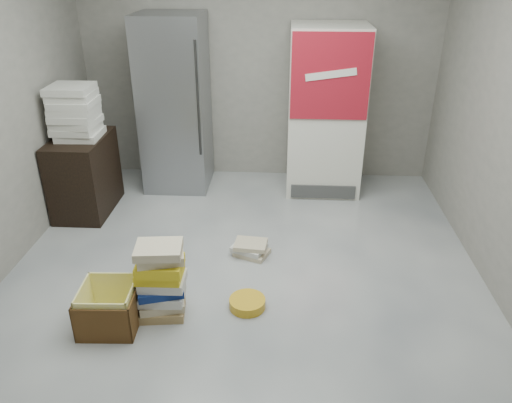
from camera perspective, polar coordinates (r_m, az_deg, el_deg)
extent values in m
plane|color=#B8B7B3|center=(4.03, -1.76, -10.77)|extent=(5.00, 5.00, 0.00)
cube|color=gray|center=(5.79, 0.30, 16.18)|extent=(4.00, 0.04, 2.80)
cube|color=#96989D|center=(5.66, -9.23, 10.91)|extent=(0.70, 0.70, 1.90)
cylinder|color=#333333|center=(5.22, -6.67, 11.46)|extent=(0.02, 0.02, 1.19)
cube|color=silver|center=(5.56, 7.94, 10.18)|extent=(0.80, 0.70, 1.80)
cube|color=#A51625|center=(5.10, 8.53, 13.89)|extent=(0.78, 0.02, 0.85)
cube|color=white|center=(5.08, 8.56, 14.15)|extent=(0.50, 0.01, 0.14)
cube|color=#3F3F3F|center=(5.50, 7.66, 1.10)|extent=(0.70, 0.02, 0.15)
cube|color=black|center=(5.43, -19.00, 2.92)|extent=(0.50, 0.80, 0.80)
cube|color=silver|center=(5.28, -19.41, 7.26)|extent=(0.41, 0.41, 0.06)
cube|color=silver|center=(5.26, -19.84, 7.88)|extent=(0.40, 0.40, 0.06)
cube|color=silver|center=(5.24, -19.83, 8.56)|extent=(0.42, 0.42, 0.06)
cube|color=silver|center=(5.21, -20.01, 9.20)|extent=(0.40, 0.40, 0.06)
cube|color=silver|center=(5.20, -20.06, 9.89)|extent=(0.41, 0.41, 0.06)
cube|color=silver|center=(5.18, -20.10, 10.58)|extent=(0.41, 0.41, 0.06)
cube|color=silver|center=(5.18, -20.29, 11.33)|extent=(0.42, 0.42, 0.06)
cube|color=silver|center=(5.16, -20.51, 11.97)|extent=(0.41, 0.41, 0.06)
cube|color=#987B4E|center=(3.90, -10.60, -12.10)|extent=(0.35, 0.29, 0.07)
cube|color=#BEAE8F|center=(3.88, -10.67, -11.19)|extent=(0.38, 0.33, 0.06)
cube|color=beige|center=(3.83, -10.66, -10.46)|extent=(0.34, 0.27, 0.07)
cube|color=navy|center=(3.79, -10.87, -9.71)|extent=(0.38, 0.34, 0.06)
cube|color=beige|center=(3.75, -10.62, -8.91)|extent=(0.33, 0.27, 0.07)
cube|color=gold|center=(3.71, -10.94, -8.01)|extent=(0.33, 0.26, 0.07)
cube|color=gold|center=(3.65, -10.92, -7.21)|extent=(0.33, 0.27, 0.08)
cube|color=#BEAE8F|center=(3.64, -10.86, -6.04)|extent=(0.38, 0.33, 0.07)
cube|color=#BEAE8F|center=(3.58, -11.07, -5.42)|extent=(0.35, 0.29, 0.06)
cube|color=#BEAE8F|center=(4.52, -0.47, -5.85)|extent=(0.35, 0.31, 0.04)
cube|color=beige|center=(4.51, -0.81, -5.30)|extent=(0.35, 0.31, 0.05)
cube|color=#BEAE8F|center=(4.47, -0.61, -4.93)|extent=(0.30, 0.25, 0.04)
cube|color=yellow|center=(3.91, -16.14, -13.26)|extent=(0.40, 0.40, 0.01)
cube|color=brown|center=(3.98, -15.63, -9.91)|extent=(0.41, 0.03, 0.29)
cube|color=brown|center=(3.68, -17.24, -13.53)|extent=(0.41, 0.03, 0.29)
cube|color=brown|center=(3.89, -19.24, -11.45)|extent=(0.03, 0.41, 0.29)
cube|color=brown|center=(3.77, -13.47, -11.83)|extent=(0.03, 0.41, 0.29)
cube|color=yellow|center=(3.95, -15.73, -9.83)|extent=(0.37, 0.03, 0.33)
cube|color=yellow|center=(3.68, -17.21, -13.12)|extent=(0.37, 0.03, 0.33)
cube|color=yellow|center=(3.87, -19.04, -11.23)|extent=(0.03, 0.37, 0.33)
cube|color=yellow|center=(3.77, -13.76, -11.58)|extent=(0.03, 0.37, 0.33)
cylinder|color=gold|center=(3.90, -1.00, -11.54)|extent=(0.36, 0.36, 0.07)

